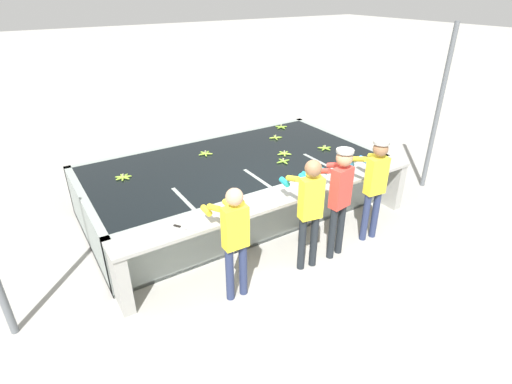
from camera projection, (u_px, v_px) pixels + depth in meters
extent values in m
plane|color=#A3A099|center=(290.00, 253.00, 6.29)|extent=(80.00, 80.00, 0.00)
cube|color=gray|center=(233.00, 204.00, 7.64)|extent=(5.25, 2.73, 0.06)
cube|color=gray|center=(272.00, 214.00, 6.46)|extent=(5.25, 0.12, 0.92)
cube|color=gray|center=(202.00, 160.00, 8.41)|extent=(5.25, 0.12, 0.92)
cube|color=gray|center=(89.00, 223.00, 6.21)|extent=(0.12, 2.73, 0.92)
cube|color=gray|center=(335.00, 155.00, 8.66)|extent=(0.12, 2.73, 0.92)
cube|color=black|center=(232.00, 182.00, 7.42)|extent=(5.01, 2.49, 0.86)
cube|color=gray|center=(186.00, 224.00, 6.18)|extent=(0.06, 0.80, 0.92)
cube|color=gray|center=(257.00, 202.00, 6.80)|extent=(0.06, 0.80, 0.92)
cube|color=gray|center=(316.00, 184.00, 7.43)|extent=(0.06, 0.80, 0.92)
cube|color=#9E9E99|center=(283.00, 197.00, 6.04)|extent=(5.25, 0.45, 0.05)
cube|color=#9E9E99|center=(121.00, 280.00, 5.05)|extent=(0.16, 0.41, 0.87)
cube|color=#9E9E99|center=(392.00, 184.00, 7.46)|extent=(0.16, 0.41, 0.87)
cylinder|color=navy|center=(230.00, 274.00, 5.21)|extent=(0.11, 0.11, 0.81)
cylinder|color=navy|center=(243.00, 269.00, 5.30)|extent=(0.11, 0.11, 0.81)
cube|color=yellow|center=(235.00, 227.00, 4.93)|extent=(0.32, 0.18, 0.57)
sphere|color=tan|center=(234.00, 197.00, 4.73)|extent=(0.22, 0.22, 0.22)
cylinder|color=yellow|center=(214.00, 208.00, 4.96)|extent=(0.09, 0.31, 0.18)
cylinder|color=gold|center=(206.00, 211.00, 5.22)|extent=(0.09, 0.20, 0.08)
cylinder|color=yellow|center=(237.00, 201.00, 5.10)|extent=(0.09, 0.31, 0.18)
cylinder|color=gold|center=(228.00, 204.00, 5.37)|extent=(0.09, 0.20, 0.08)
cylinder|color=#1E2328|center=(302.00, 244.00, 5.77)|extent=(0.11, 0.11, 0.86)
cylinder|color=#1E2328|center=(314.00, 241.00, 5.84)|extent=(0.11, 0.11, 0.86)
cube|color=yellow|center=(311.00, 198.00, 5.47)|extent=(0.34, 0.22, 0.61)
sphere|color=#896042|center=(313.00, 168.00, 5.26)|extent=(0.23, 0.23, 0.23)
cylinder|color=yellow|center=(293.00, 179.00, 5.52)|extent=(0.13, 0.32, 0.18)
cylinder|color=#1EA3AD|center=(285.00, 182.00, 5.80)|extent=(0.12, 0.21, 0.08)
cylinder|color=yellow|center=(313.00, 175.00, 5.63)|extent=(0.13, 0.32, 0.18)
cylinder|color=#1EA3AD|center=(304.00, 178.00, 5.91)|extent=(0.12, 0.21, 0.08)
cylinder|color=#1E2328|center=(332.00, 233.00, 6.00)|extent=(0.11, 0.11, 0.87)
cylinder|color=#1E2328|center=(340.00, 229.00, 6.12)|extent=(0.11, 0.11, 0.87)
cube|color=#DB3D33|center=(341.00, 188.00, 5.72)|extent=(0.34, 0.22, 0.62)
sphere|color=tan|center=(344.00, 158.00, 5.51)|extent=(0.24, 0.24, 0.24)
cylinder|color=#9E9E99|center=(345.00, 151.00, 5.46)|extent=(0.25, 0.25, 0.04)
cylinder|color=#DB3D33|center=(322.00, 171.00, 5.69)|extent=(0.13, 0.32, 0.18)
cylinder|color=teal|center=(308.00, 176.00, 5.93)|extent=(0.11, 0.21, 0.08)
cylinder|color=#DB3D33|center=(336.00, 165.00, 5.88)|extent=(0.13, 0.32, 0.18)
cylinder|color=teal|center=(322.00, 170.00, 6.12)|extent=(0.11, 0.21, 0.08)
cylinder|color=navy|center=(365.00, 217.00, 6.45)|extent=(0.11, 0.11, 0.84)
cylinder|color=navy|center=(375.00, 214.00, 6.52)|extent=(0.11, 0.11, 0.84)
cube|color=yellow|center=(376.00, 176.00, 6.15)|extent=(0.34, 0.21, 0.60)
sphere|color=#896042|center=(381.00, 149.00, 5.95)|extent=(0.23, 0.23, 0.23)
cylinder|color=#9E9E99|center=(382.00, 142.00, 5.90)|extent=(0.24, 0.24, 0.04)
cylinder|color=yellow|center=(359.00, 159.00, 6.19)|extent=(0.12, 0.32, 0.18)
cylinder|color=teal|center=(348.00, 163.00, 6.47)|extent=(0.11, 0.21, 0.08)
cylinder|color=yellow|center=(376.00, 156.00, 6.31)|extent=(0.12, 0.32, 0.18)
cylinder|color=teal|center=(364.00, 160.00, 6.59)|extent=(0.11, 0.21, 0.08)
ellipsoid|color=#7FAD33|center=(327.00, 149.00, 7.70)|extent=(0.06, 0.17, 0.04)
ellipsoid|color=#7FAD33|center=(327.00, 148.00, 7.76)|extent=(0.17, 0.06, 0.04)
ellipsoid|color=#7FAD33|center=(324.00, 147.00, 7.78)|extent=(0.11, 0.17, 0.04)
ellipsoid|color=#7FAD33|center=(322.00, 148.00, 7.75)|extent=(0.15, 0.14, 0.04)
ellipsoid|color=#7FAD33|center=(324.00, 149.00, 7.69)|extent=(0.17, 0.11, 0.04)
cylinder|color=tan|center=(325.00, 146.00, 7.72)|extent=(0.03, 0.03, 0.04)
ellipsoid|color=#8CB738|center=(207.00, 153.00, 7.53)|extent=(0.16, 0.13, 0.04)
ellipsoid|color=#8CB738|center=(203.00, 153.00, 7.52)|extent=(0.08, 0.17, 0.04)
ellipsoid|color=#8CB738|center=(203.00, 154.00, 7.46)|extent=(0.17, 0.04, 0.04)
ellipsoid|color=#8CB738|center=(206.00, 155.00, 7.44)|extent=(0.09, 0.17, 0.04)
ellipsoid|color=#8CB738|center=(208.00, 154.00, 7.48)|extent=(0.16, 0.13, 0.04)
cylinder|color=tan|center=(205.00, 152.00, 7.47)|extent=(0.03, 0.03, 0.04)
ellipsoid|color=#8CB738|center=(120.00, 178.00, 6.54)|extent=(0.17, 0.08, 0.04)
ellipsoid|color=#8CB738|center=(123.00, 179.00, 6.53)|extent=(0.10, 0.17, 0.04)
ellipsoid|color=#8CB738|center=(126.00, 178.00, 6.55)|extent=(0.11, 0.17, 0.04)
ellipsoid|color=#8CB738|center=(127.00, 177.00, 6.59)|extent=(0.17, 0.06, 0.04)
ellipsoid|color=#8CB738|center=(125.00, 176.00, 6.62)|extent=(0.15, 0.14, 0.04)
ellipsoid|color=#8CB738|center=(122.00, 176.00, 6.61)|extent=(0.04, 0.17, 0.04)
ellipsoid|color=#8CB738|center=(120.00, 177.00, 6.58)|extent=(0.16, 0.13, 0.04)
cylinder|color=tan|center=(123.00, 175.00, 6.56)|extent=(0.03, 0.03, 0.04)
ellipsoid|color=#8CB738|center=(276.00, 139.00, 8.21)|extent=(0.09, 0.17, 0.04)
ellipsoid|color=#8CB738|center=(278.00, 138.00, 8.27)|extent=(0.17, 0.09, 0.04)
ellipsoid|color=#8CB738|center=(275.00, 137.00, 8.31)|extent=(0.09, 0.17, 0.04)
ellipsoid|color=#8CB738|center=(273.00, 138.00, 8.25)|extent=(0.17, 0.09, 0.04)
cylinder|color=tan|center=(276.00, 136.00, 8.25)|extent=(0.03, 0.03, 0.04)
ellipsoid|color=#75A333|center=(285.00, 162.00, 7.12)|extent=(0.04, 0.17, 0.04)
ellipsoid|color=#75A333|center=(286.00, 161.00, 7.19)|extent=(0.17, 0.04, 0.04)
ellipsoid|color=#75A333|center=(281.00, 160.00, 7.20)|extent=(0.04, 0.17, 0.04)
ellipsoid|color=#75A333|center=(281.00, 162.00, 7.14)|extent=(0.17, 0.04, 0.04)
cylinder|color=tan|center=(283.00, 160.00, 7.15)|extent=(0.03, 0.03, 0.04)
ellipsoid|color=#8CB738|center=(282.00, 154.00, 7.47)|extent=(0.17, 0.07, 0.04)
ellipsoid|color=#8CB738|center=(285.00, 155.00, 7.44)|extent=(0.12, 0.17, 0.04)
ellipsoid|color=#8CB738|center=(287.00, 154.00, 7.48)|extent=(0.14, 0.15, 0.04)
ellipsoid|color=#8CB738|center=(286.00, 153.00, 7.53)|extent=(0.17, 0.10, 0.04)
ellipsoid|color=#8CB738|center=(282.00, 153.00, 7.53)|extent=(0.05, 0.17, 0.04)
cylinder|color=tan|center=(284.00, 152.00, 7.47)|extent=(0.03, 0.03, 0.04)
ellipsoid|color=#7FAD33|center=(279.00, 127.00, 8.90)|extent=(0.13, 0.16, 0.04)
ellipsoid|color=#7FAD33|center=(280.00, 128.00, 8.84)|extent=(0.17, 0.09, 0.04)
ellipsoid|color=#7FAD33|center=(283.00, 128.00, 8.84)|extent=(0.04, 0.17, 0.04)
ellipsoid|color=#7FAD33|center=(284.00, 127.00, 8.89)|extent=(0.17, 0.09, 0.04)
ellipsoid|color=#7FAD33|center=(281.00, 126.00, 8.93)|extent=(0.13, 0.16, 0.04)
cylinder|color=tan|center=(281.00, 125.00, 8.86)|extent=(0.03, 0.03, 0.04)
cube|color=silver|center=(190.00, 229.00, 5.19)|extent=(0.14, 0.18, 0.00)
cube|color=black|center=(177.00, 226.00, 5.26)|extent=(0.08, 0.10, 0.02)
cylinder|color=slate|center=(438.00, 111.00, 7.66)|extent=(0.09, 0.09, 3.20)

